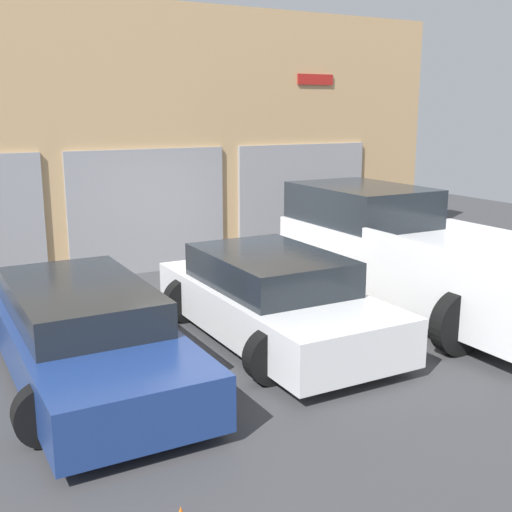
# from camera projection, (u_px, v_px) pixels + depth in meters

# --- Properties ---
(ground_plane) EXTENTS (28.00, 28.00, 0.00)m
(ground_plane) POSITION_uv_depth(u_px,v_px,m) (225.00, 309.00, 10.43)
(ground_plane) COLOR #3D3D3F
(shophouse_building) EXTENTS (13.35, 0.68, 5.18)m
(shophouse_building) POSITION_uv_depth(u_px,v_px,m) (150.00, 143.00, 12.67)
(shophouse_building) COLOR tan
(shophouse_building) RESTS_ON ground
(pickup_truck) EXTENTS (2.48, 5.44, 1.87)m
(pickup_truck) POSITION_uv_depth(u_px,v_px,m) (406.00, 254.00, 10.39)
(pickup_truck) COLOR white
(pickup_truck) RESTS_ON ground
(sedan_white) EXTENTS (2.24, 4.20, 1.23)m
(sedan_white) POSITION_uv_depth(u_px,v_px,m) (272.00, 298.00, 8.99)
(sedan_white) COLOR white
(sedan_white) RESTS_ON ground
(sedan_side) EXTENTS (2.11, 4.80, 1.13)m
(sedan_side) POSITION_uv_depth(u_px,v_px,m) (83.00, 332.00, 7.75)
(sedan_side) COLOR navy
(sedan_side) RESTS_ON ground
(parking_stripe_left) EXTENTS (0.12, 2.20, 0.01)m
(parking_stripe_left) POSITION_uv_depth(u_px,v_px,m) (186.00, 355.00, 8.47)
(parking_stripe_left) COLOR gold
(parking_stripe_left) RESTS_ON ground
(parking_stripe_centre) EXTENTS (0.12, 2.20, 0.01)m
(parking_stripe_centre) POSITION_uv_depth(u_px,v_px,m) (348.00, 323.00, 9.71)
(parking_stripe_centre) COLOR gold
(parking_stripe_centre) RESTS_ON ground
(parking_stripe_right) EXTENTS (0.12, 2.20, 0.01)m
(parking_stripe_right) POSITION_uv_depth(u_px,v_px,m) (474.00, 299.00, 10.96)
(parking_stripe_right) COLOR gold
(parking_stripe_right) RESTS_ON ground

